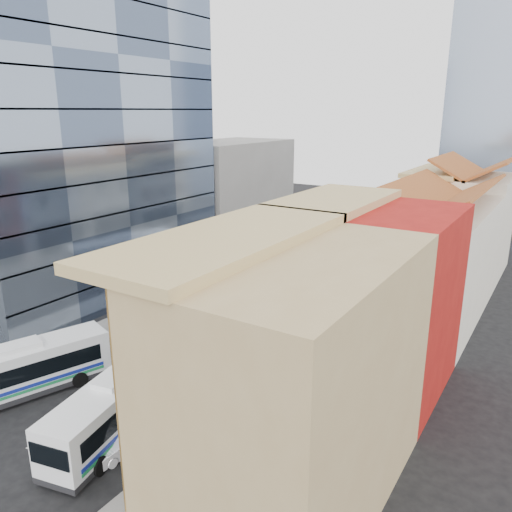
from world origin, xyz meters
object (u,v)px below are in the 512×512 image
Objects in this scene: shophouse_tan at (298,382)px; sedan_right at (124,442)px; bus_left_near at (18,370)px; bus_left_far at (254,277)px; bus_right at (120,401)px; office_tower at (80,142)px.

shophouse_tan reaches higher than sedan_right.
sedan_right is at bearing 16.31° from bus_left_near.
bus_left_far is (3.10, 23.38, 0.19)m from bus_left_near.
bus_right is (-10.98, -0.94, -4.19)m from shophouse_tan.
sedan_right is (21.80, -16.41, -14.36)m from office_tower.
bus_left_far is (-16.00, 21.32, -3.96)m from shophouse_tan.
bus_left_near is (-19.10, -2.06, -4.16)m from shophouse_tan.
shophouse_tan is 11.79m from bus_right.
office_tower reaches higher than bus_right.
shophouse_tan is 10.92m from sedan_right.
bus_right is at bearing -175.11° from shophouse_tan.
bus_right is at bearing 149.37° from sedan_right.
office_tower is 21.13m from bus_left_far.
shophouse_tan is 1.10× the size of bus_left_far.
bus_left_near is 2.96× the size of sedan_right.
shophouse_tan is at bearing -24.30° from office_tower.
bus_left_far is 22.82m from bus_right.
sedan_right is at bearing -36.98° from office_tower.
office_tower is at bearing 155.70° from shophouse_tan.
office_tower is 2.36× the size of bus_left_far.
bus_right is at bearing -89.95° from bus_left_far.
bus_left_far is at bearing 90.59° from bus_right.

